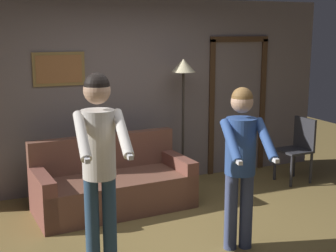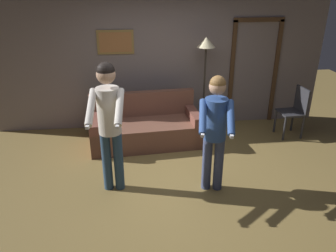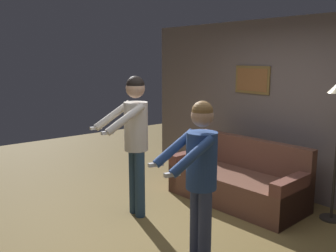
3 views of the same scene
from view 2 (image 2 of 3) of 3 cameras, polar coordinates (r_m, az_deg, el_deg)
ground_plane at (r=4.90m, az=1.27°, el=-9.44°), size 12.00×12.00×0.00m
back_wall_assembly at (r=6.37m, az=-1.08°, el=11.27°), size 6.40×0.10×2.60m
couch at (r=5.87m, az=-4.03°, el=-0.45°), size 1.96×0.99×0.87m
torchiere_lamp at (r=6.09m, az=6.58°, el=12.34°), size 0.33×0.33×1.79m
person_standing_left at (r=4.27m, az=-10.25°, el=1.69°), size 0.47×0.71×1.81m
person_standing_right at (r=4.29m, az=8.22°, el=0.13°), size 0.51×0.66×1.64m
dining_chair_distant at (r=6.51m, az=21.28°, el=2.78°), size 0.45×0.45×0.93m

